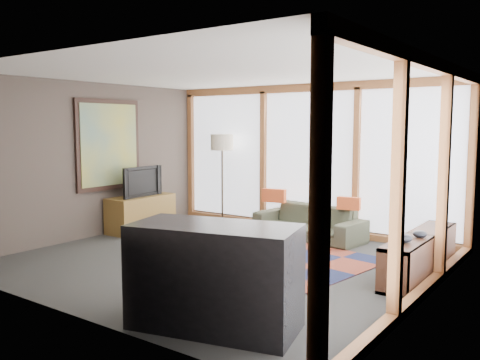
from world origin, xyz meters
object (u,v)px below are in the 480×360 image
Objects in this scene: sofa at (309,222)px; bookshelf at (420,255)px; floor_lamp at (222,179)px; bar_counter at (215,277)px; television at (139,181)px; coffee_table at (223,242)px; tv_console at (141,213)px.

sofa is 2.37m from bookshelf.
floor_lamp reaches higher than sofa.
bar_counter is (2.99, -4.01, -0.37)m from floor_lamp.
bar_counter is at bearing -66.96° from sofa.
television is 4.63m from bar_counter.
bar_counter reaches higher than bookshelf.
coffee_table is at bearing -100.09° from sofa.
television is at bearing -120.25° from floor_lamp.
tv_console reaches higher than coffee_table.
floor_lamp is 4.27m from bookshelf.
sofa is at bearing 91.19° from bar_counter.
tv_console is (-2.21, 0.48, 0.13)m from coffee_table.
sofa is at bearing -4.30° from floor_lamp.
coffee_table is 2.35m from television.
floor_lamp is 1.59m from television.
sofa is 4.01m from bar_counter.
tv_console is (-0.81, -1.33, -0.54)m from floor_lamp.
bookshelf is (2.13, -1.04, -0.01)m from sofa.
television is at bearing -177.73° from bookshelf.
television is (-0.80, -1.37, 0.04)m from floor_lamp.
tv_console is at bearing -178.23° from bookshelf.
sofa is 1.75m from coffee_table.
floor_lamp is at bearing 58.60° from tv_console.
floor_lamp is 1.37× the size of tv_console.
floor_lamp is 1.65m from tv_console.
bar_counter is (3.79, -2.63, -0.41)m from television.
coffee_table is 2.74m from bookshelf.
tv_console reaches higher than sofa.
bar_counter is at bearing -110.69° from bookshelf.
coffee_table is 1.17× the size of television.
floor_lamp is (-1.93, 0.14, 0.58)m from sofa.
bookshelf is 1.36× the size of bar_counter.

